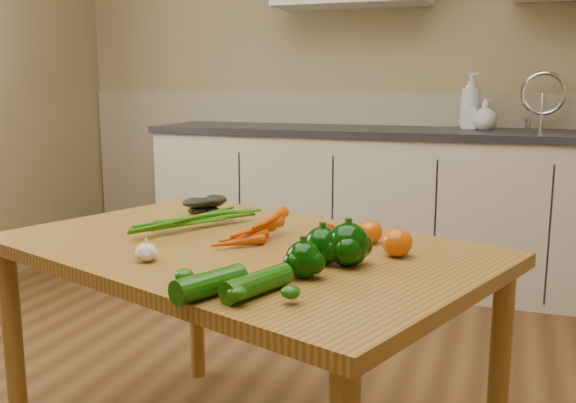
% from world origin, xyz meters
% --- Properties ---
extents(room, '(4.04, 5.04, 2.64)m').
position_xyz_m(room, '(0.00, 0.17, 1.25)').
color(room, brown).
rests_on(room, ground).
extents(counter_run, '(2.84, 0.64, 1.14)m').
position_xyz_m(counter_run, '(0.21, 2.19, 0.46)').
color(counter_run, beige).
rests_on(counter_run, ground).
extents(table, '(1.55, 1.26, 0.71)m').
position_xyz_m(table, '(0.14, 0.12, 0.63)').
color(table, '#A1722E').
rests_on(table, ground).
extents(soap_bottle_a, '(0.16, 0.16, 0.31)m').
position_xyz_m(soap_bottle_a, '(0.60, 2.33, 1.06)').
color(soap_bottle_a, silver).
rests_on(soap_bottle_a, counter_run).
extents(soap_bottle_b, '(0.09, 0.10, 0.18)m').
position_xyz_m(soap_bottle_b, '(0.61, 2.31, 0.99)').
color(soap_bottle_b, silver).
rests_on(soap_bottle_b, counter_run).
extents(soap_bottle_c, '(0.17, 0.17, 0.17)m').
position_xyz_m(soap_bottle_c, '(0.69, 2.24, 0.98)').
color(soap_bottle_c, silver).
rests_on(soap_bottle_c, counter_run).
extents(carrot_bunch, '(0.30, 0.26, 0.07)m').
position_xyz_m(carrot_bunch, '(0.10, 0.18, 0.75)').
color(carrot_bunch, '#C84704').
rests_on(carrot_bunch, table).
extents(leafy_greens, '(0.19, 0.17, 0.10)m').
position_xyz_m(leafy_greens, '(-0.13, 0.44, 0.76)').
color(leafy_greens, black).
rests_on(leafy_greens, table).
extents(garlic_bulb, '(0.06, 0.06, 0.05)m').
position_xyz_m(garlic_bulb, '(-0.01, -0.13, 0.74)').
color(garlic_bulb, white).
rests_on(garlic_bulb, table).
extents(pepper_a, '(0.09, 0.09, 0.09)m').
position_xyz_m(pepper_a, '(0.41, 0.00, 0.76)').
color(pepper_a, '#043102').
rests_on(pepper_a, table).
extents(pepper_b, '(0.10, 0.10, 0.10)m').
position_xyz_m(pepper_b, '(0.48, 0.01, 0.77)').
color(pepper_b, '#043102').
rests_on(pepper_b, table).
extents(pepper_c, '(0.08, 0.08, 0.08)m').
position_xyz_m(pepper_c, '(0.40, -0.12, 0.76)').
color(pepper_c, '#043102').
rests_on(pepper_c, table).
extents(tomato_a, '(0.07, 0.07, 0.07)m').
position_xyz_m(tomato_a, '(0.38, 0.16, 0.75)').
color(tomato_a, '#821102').
rests_on(tomato_a, table).
extents(tomato_b, '(0.07, 0.07, 0.06)m').
position_xyz_m(tomato_b, '(0.48, 0.25, 0.75)').
color(tomato_b, '#D85305').
rests_on(tomato_b, table).
extents(tomato_c, '(0.08, 0.08, 0.07)m').
position_xyz_m(tomato_c, '(0.58, 0.13, 0.75)').
color(tomato_c, '#D85305').
rests_on(tomato_c, table).
extents(zucchini_a, '(0.11, 0.19, 0.05)m').
position_xyz_m(zucchini_a, '(0.35, -0.27, 0.74)').
color(zucchini_a, '#114A07').
rests_on(zucchini_a, table).
extents(zucchini_b, '(0.12, 0.18, 0.05)m').
position_xyz_m(zucchini_b, '(0.26, -0.31, 0.74)').
color(zucchini_b, '#114A07').
rests_on(zucchini_b, table).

